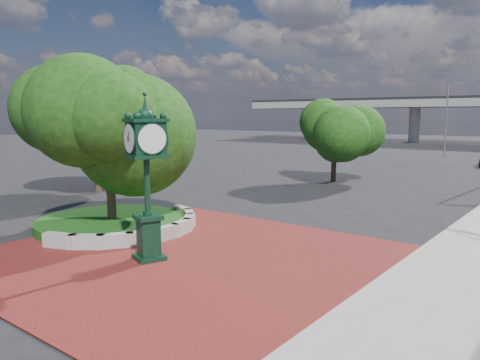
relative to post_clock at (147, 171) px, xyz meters
name	(u,v)px	position (x,y,z in m)	size (l,w,h in m)	color
ground	(202,249)	(0.45, 1.99, -2.88)	(200.00, 200.00, 0.00)	black
plaza	(181,255)	(0.45, 0.99, -2.86)	(12.00, 12.00, 0.04)	maroon
planter_wall	(149,230)	(-2.26, 1.99, -2.61)	(2.96, 6.77, 0.54)	#9E9B93
grass_bed	(112,223)	(-4.55, 1.99, -2.68)	(6.10, 6.10, 0.40)	#134313
tree_planter	(109,138)	(-4.55, 1.99, 0.85)	(5.20, 5.20, 6.33)	#38281C
tree_northwest	(95,124)	(-12.55, 6.99, 1.25)	(5.60, 5.60, 6.93)	#38281C
tree_street	(335,135)	(-3.55, 19.99, 0.36)	(4.40, 4.40, 5.45)	#38281C
post_clock	(147,171)	(0.00, 0.00, 0.00)	(1.34, 1.34, 5.24)	black
street_lamp_far	(449,114)	(-2.16, 43.99, 1.81)	(1.79, 0.37, 8.00)	slate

